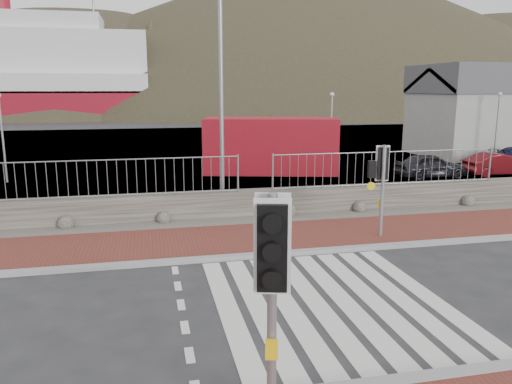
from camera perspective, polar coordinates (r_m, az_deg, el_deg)
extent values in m
plane|color=#28282B|center=(10.60, 8.43, -12.30)|extent=(220.00, 220.00, 0.00)
cube|color=brown|center=(14.61, 2.17, -5.21)|extent=(40.00, 3.00, 0.08)
cube|color=gray|center=(8.17, 16.36, -20.06)|extent=(40.00, 0.25, 0.12)
cube|color=gray|center=(13.23, 3.81, -7.01)|extent=(40.00, 0.25, 0.12)
cube|color=silver|center=(10.09, -3.11, -13.43)|extent=(0.42, 5.60, 0.01)
cube|color=silver|center=(10.20, 0.31, -13.14)|extent=(0.42, 5.60, 0.01)
cube|color=silver|center=(10.33, 3.64, -12.81)|extent=(0.42, 5.60, 0.01)
cube|color=silver|center=(10.50, 6.86, -12.45)|extent=(0.42, 5.60, 0.01)
cube|color=silver|center=(10.70, 9.96, -12.07)|extent=(0.42, 5.60, 0.01)
cube|color=silver|center=(10.93, 12.94, -11.68)|extent=(0.42, 5.60, 0.01)
cube|color=silver|center=(11.19, 15.77, -11.27)|extent=(0.42, 5.60, 0.01)
cube|color=silver|center=(11.47, 18.46, -10.85)|extent=(0.42, 5.60, 0.01)
cube|color=#59544C|center=(16.48, 0.42, -3.27)|extent=(40.00, 1.50, 0.06)
cube|color=#413D35|center=(17.14, -0.17, -1.24)|extent=(40.00, 0.60, 0.90)
cylinder|color=gray|center=(16.37, -16.74, 3.52)|extent=(8.40, 0.04, 0.04)
cylinder|color=gray|center=(16.68, -2.08, 2.07)|extent=(0.07, 0.07, 1.20)
cylinder|color=gray|center=(18.33, 14.80, 4.46)|extent=(8.40, 0.04, 0.04)
cylinder|color=gray|center=(16.93, 1.92, 2.21)|extent=(0.07, 0.07, 1.20)
cylinder|color=gray|center=(20.66, 25.16, 2.83)|extent=(0.07, 0.07, 1.20)
cube|color=#4C4C4F|center=(37.34, -6.92, 5.03)|extent=(120.00, 40.00, 0.50)
cube|color=#3F4C54|center=(72.14, -9.68, 8.14)|extent=(220.00, 50.00, 0.05)
cube|color=silver|center=(78.41, -23.78, 14.19)|extent=(30.00, 12.00, 6.00)
cube|color=silver|center=(78.76, -24.03, 17.09)|extent=(18.00, 10.00, 2.50)
cylinder|color=maroon|center=(79.90, -27.15, 18.55)|extent=(2.40, 2.40, 3.00)
cube|color=#9E9E99|center=(37.36, 26.89, 6.94)|extent=(12.00, 6.00, 4.00)
ellipsoid|color=#292D1B|center=(100.58, -18.59, -2.89)|extent=(106.40, 68.40, 76.00)
ellipsoid|color=#292D1B|center=(106.94, 6.42, -4.82)|extent=(140.00, 90.00, 100.00)
ellipsoid|color=#292D1B|center=(127.10, 26.08, -0.52)|extent=(112.00, 72.00, 80.00)
cylinder|color=gray|center=(6.35, 1.83, -13.92)|extent=(0.12, 0.12, 3.09)
cube|color=yellow|center=(6.53, 1.80, -16.98)|extent=(0.17, 0.12, 0.24)
cube|color=black|center=(6.00, 1.89, -5.82)|extent=(0.49, 0.37, 1.16)
sphere|color=#0CE53F|center=(6.11, 1.87, -8.78)|extent=(0.17, 0.17, 0.17)
cylinder|color=gray|center=(14.78, 14.24, -0.06)|extent=(0.11, 0.11, 2.73)
cube|color=yellow|center=(14.86, 14.18, -1.35)|extent=(0.15, 0.10, 0.21)
cube|color=black|center=(14.64, 14.41, 3.12)|extent=(0.42, 0.29, 1.03)
sphere|color=#0CE53F|center=(14.69, 14.35, 1.99)|extent=(0.15, 0.15, 0.15)
cube|color=black|center=(14.56, 13.10, 2.55)|extent=(0.23, 0.18, 0.49)
cylinder|color=gray|center=(17.32, -4.00, 11.37)|extent=(0.15, 0.15, 8.39)
cube|color=maroon|center=(26.11, 1.69, 5.38)|extent=(7.28, 4.43, 2.83)
imported|color=black|center=(26.00, 19.29, 2.87)|extent=(3.49, 1.42, 1.19)
imported|color=#570C11|center=(27.87, 25.92, 2.86)|extent=(3.47, 1.22, 1.14)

